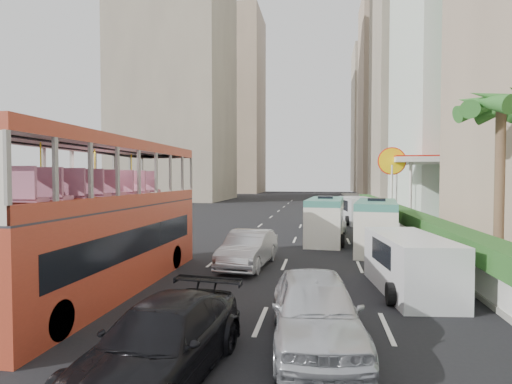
% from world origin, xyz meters
% --- Properties ---
extents(ground_plane, '(200.00, 200.00, 0.00)m').
position_xyz_m(ground_plane, '(0.00, 0.00, 0.00)').
color(ground_plane, black).
rests_on(ground_plane, ground).
extents(double_decker_bus, '(2.50, 11.00, 5.06)m').
position_xyz_m(double_decker_bus, '(-6.00, 0.00, 2.53)').
color(double_decker_bus, '#B73E25').
rests_on(double_decker_bus, ground).
extents(car_silver_lane_a, '(2.04, 4.77, 1.53)m').
position_xyz_m(car_silver_lane_a, '(-1.89, 4.32, 0.00)').
color(car_silver_lane_a, silver).
rests_on(car_silver_lane_a, ground).
extents(car_silver_lane_b, '(2.45, 5.00, 1.64)m').
position_xyz_m(car_silver_lane_b, '(1.04, -3.30, 0.00)').
color(car_silver_lane_b, silver).
rests_on(car_silver_lane_b, ground).
extents(car_black, '(2.50, 5.08, 1.42)m').
position_xyz_m(car_black, '(-1.78, -5.31, 0.00)').
color(car_black, black).
rests_on(car_black, ground).
extents(van_asset, '(2.94, 5.45, 1.45)m').
position_xyz_m(van_asset, '(1.47, 16.66, 0.00)').
color(van_asset, silver).
rests_on(van_asset, ground).
extents(minibus_near, '(2.40, 5.93, 2.57)m').
position_xyz_m(minibus_near, '(1.44, 11.68, 1.28)').
color(minibus_near, silver).
rests_on(minibus_near, ground).
extents(minibus_far, '(2.78, 6.07, 2.59)m').
position_xyz_m(minibus_far, '(4.02, 9.11, 1.30)').
color(minibus_far, silver).
rests_on(minibus_far, ground).
extents(panel_van_near, '(2.43, 4.89, 1.88)m').
position_xyz_m(panel_van_near, '(4.06, 1.43, 0.94)').
color(panel_van_near, silver).
rests_on(panel_van_near, ground).
extents(panel_van_far, '(2.86, 5.63, 2.16)m').
position_xyz_m(panel_van_far, '(4.21, 21.86, 1.08)').
color(panel_van_far, silver).
rests_on(panel_van_far, ground).
extents(sidewalk, '(6.00, 120.00, 0.18)m').
position_xyz_m(sidewalk, '(9.00, 25.00, 0.09)').
color(sidewalk, '#99968C').
rests_on(sidewalk, ground).
extents(kerb_wall, '(0.30, 44.00, 1.00)m').
position_xyz_m(kerb_wall, '(6.20, 14.00, 0.68)').
color(kerb_wall, silver).
rests_on(kerb_wall, sidewalk).
extents(hedge, '(1.10, 44.00, 0.70)m').
position_xyz_m(hedge, '(6.20, 14.00, 1.53)').
color(hedge, '#2D6626').
rests_on(hedge, kerb_wall).
extents(palm_tree, '(0.36, 0.36, 6.40)m').
position_xyz_m(palm_tree, '(7.80, 4.00, 3.38)').
color(palm_tree, brown).
rests_on(palm_tree, sidewalk).
extents(shell_station, '(6.50, 8.00, 5.50)m').
position_xyz_m(shell_station, '(10.00, 23.00, 2.75)').
color(shell_station, silver).
rests_on(shell_station, ground).
extents(tower_mid, '(16.00, 16.00, 50.00)m').
position_xyz_m(tower_mid, '(18.00, 58.00, 25.00)').
color(tower_mid, tan).
rests_on(tower_mid, ground).
extents(tower_far_a, '(14.00, 14.00, 44.00)m').
position_xyz_m(tower_far_a, '(17.00, 82.00, 22.00)').
color(tower_far_a, tan).
rests_on(tower_far_a, ground).
extents(tower_far_b, '(14.00, 14.00, 40.00)m').
position_xyz_m(tower_far_b, '(17.00, 104.00, 20.00)').
color(tower_far_b, tan).
rests_on(tower_far_b, ground).
extents(tower_left_a, '(18.00, 18.00, 52.00)m').
position_xyz_m(tower_left_a, '(-24.00, 55.00, 26.00)').
color(tower_left_a, tan).
rests_on(tower_left_a, ground).
extents(tower_left_b, '(16.00, 16.00, 46.00)m').
position_xyz_m(tower_left_b, '(-22.00, 90.00, 23.00)').
color(tower_left_b, tan).
rests_on(tower_left_b, ground).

